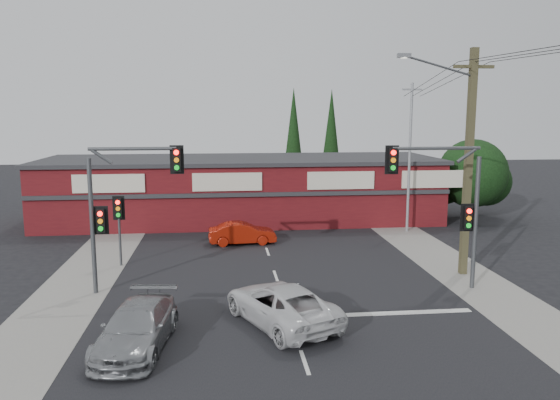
{
  "coord_description": "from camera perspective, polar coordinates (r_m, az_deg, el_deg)",
  "views": [
    {
      "loc": [
        -2.33,
        -19.95,
        7.27
      ],
      "look_at": [
        0.14,
        3.0,
        3.55
      ],
      "focal_mm": 35.0,
      "sensor_mm": 36.0,
      "label": 1
    }
  ],
  "objects": [
    {
      "name": "power_lines",
      "position": [
        20.63,
        26.22,
        13.17
      ],
      "size": [
        2.01,
        29.0,
        1.22
      ],
      "color": "black",
      "rests_on": "ground"
    },
    {
      "name": "utility_pole",
      "position": [
        25.38,
        18.86,
        4.44
      ],
      "size": [
        4.38,
        0.59,
        10.0
      ],
      "color": "#4D472B",
      "rests_on": "ground"
    },
    {
      "name": "lane_dashes",
      "position": [
        30.92,
        -1.65,
        -4.41
      ],
      "size": [
        0.12,
        57.63,
        0.01
      ],
      "color": "silver",
      "rests_on": "ground"
    },
    {
      "name": "shop_building",
      "position": [
        37.31,
        -4.03,
        1.23
      ],
      "size": [
        27.3,
        8.4,
        4.22
      ],
      "color": "#511014",
      "rests_on": "ground"
    },
    {
      "name": "steel_pole",
      "position": [
        34.0,
        13.39,
        4.58
      ],
      "size": [
        1.2,
        0.16,
        9.0
      ],
      "color": "gray",
      "rests_on": "ground"
    },
    {
      "name": "pedestal_signal",
      "position": [
        26.85,
        -16.49,
        -1.65
      ],
      "size": [
        0.55,
        0.27,
        3.38
      ],
      "color": "#47494C",
      "rests_on": "ground"
    },
    {
      "name": "conifer_far",
      "position": [
        46.92,
        5.37,
        6.93
      ],
      "size": [
        1.8,
        1.8,
        9.25
      ],
      "color": "#2D2116",
      "rests_on": "ground"
    },
    {
      "name": "red_sedan",
      "position": [
        30.47,
        -3.96,
        -3.48
      ],
      "size": [
        3.79,
        1.55,
        1.22
      ],
      "primitive_type": "imported",
      "rotation": [
        0.0,
        0.0,
        1.64
      ],
      "color": "#9D1909",
      "rests_on": "ground"
    },
    {
      "name": "traffic_mast_right",
      "position": [
        23.12,
        17.36,
        0.48
      ],
      "size": [
        3.96,
        0.27,
        5.97
      ],
      "color": "#47494C",
      "rests_on": "ground"
    },
    {
      "name": "tree_cluster",
      "position": [
        39.51,
        19.44,
        2.28
      ],
      "size": [
        5.9,
        5.1,
        5.5
      ],
      "color": "#2D2116",
      "rests_on": "ground"
    },
    {
      "name": "verge_left",
      "position": [
        26.71,
        -19.4,
        -7.14
      ],
      "size": [
        3.0,
        70.0,
        0.02
      ],
      "primitive_type": "cube",
      "color": "gray",
      "rests_on": "ground"
    },
    {
      "name": "ground",
      "position": [
        21.36,
        0.5,
        -10.73
      ],
      "size": [
        120.0,
        120.0,
        0.0
      ],
      "primitive_type": "plane",
      "color": "black",
      "rests_on": "ground"
    },
    {
      "name": "stop_line",
      "position": [
        20.66,
        10.89,
        -11.56
      ],
      "size": [
        6.5,
        0.35,
        0.01
      ],
      "primitive_type": "cube",
      "color": "silver",
      "rests_on": "ground"
    },
    {
      "name": "conifer_near",
      "position": [
        44.37,
        1.43,
        6.85
      ],
      "size": [
        1.8,
        1.8,
        9.25
      ],
      "color": "#2D2116",
      "rests_on": "ground"
    },
    {
      "name": "silver_suv",
      "position": [
        17.9,
        -14.73,
        -12.75
      ],
      "size": [
        2.51,
        4.91,
        1.36
      ],
      "primitive_type": "imported",
      "rotation": [
        0.0,
        0.0,
        -0.13
      ],
      "color": "#939598",
      "rests_on": "ground"
    },
    {
      "name": "white_suv",
      "position": [
        19.22,
        0.11,
        -10.81
      ],
      "size": [
        4.23,
        5.58,
        1.41
      ],
      "primitive_type": "imported",
      "rotation": [
        0.0,
        0.0,
        3.57
      ],
      "color": "silver",
      "rests_on": "ground"
    },
    {
      "name": "road_strip",
      "position": [
        26.09,
        -0.78,
        -7.0
      ],
      "size": [
        14.0,
        70.0,
        0.01
      ],
      "primitive_type": "cube",
      "color": "black",
      "rests_on": "ground"
    },
    {
      "name": "traffic_mast_left",
      "position": [
        22.58,
        -16.52,
        0.28
      ],
      "size": [
        3.77,
        0.27,
        5.97
      ],
      "color": "#47494C",
      "rests_on": "ground"
    },
    {
      "name": "verge_right",
      "position": [
        28.15,
        16.82,
        -6.18
      ],
      "size": [
        3.0,
        70.0,
        0.02
      ],
      "primitive_type": "cube",
      "color": "gray",
      "rests_on": "ground"
    }
  ]
}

